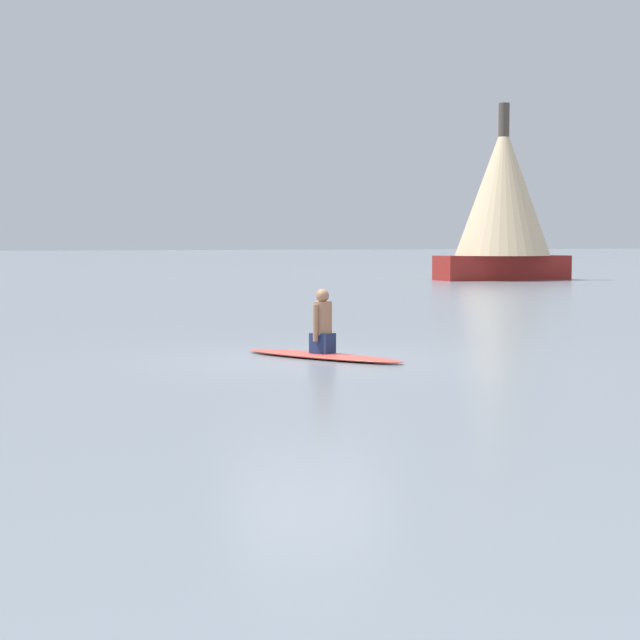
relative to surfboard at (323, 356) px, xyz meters
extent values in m
plane|color=gray|center=(-0.30, -0.16, -0.04)|extent=(400.00, 400.00, 0.00)
ellipsoid|color=#D84C3F|center=(0.00, 0.00, 0.00)|extent=(1.94, 2.94, 0.09)
cube|color=navy|center=(0.00, 0.00, 0.20)|extent=(0.39, 0.42, 0.31)
cylinder|color=#9E7051|center=(0.00, 0.00, 0.59)|extent=(0.39, 0.39, 0.52)
sphere|color=#9E7051|center=(0.00, 0.00, 0.94)|extent=(0.21, 0.21, 0.21)
cylinder|color=#9E7051|center=(-0.15, -0.08, 0.52)|extent=(0.11, 0.11, 0.57)
cylinder|color=#9E7051|center=(0.15, 0.08, 0.52)|extent=(0.11, 0.11, 0.57)
cube|color=maroon|center=(21.68, 27.95, 0.53)|extent=(6.52, 2.38, 1.15)
cylinder|color=#4C4238|center=(21.68, 27.95, 4.67)|extent=(0.51, 0.51, 7.13)
cone|color=beige|center=(21.68, 27.95, 4.24)|extent=(4.79, 4.79, 6.27)
camera|label=1|loc=(-6.78, -15.30, 1.78)|focal=60.61mm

